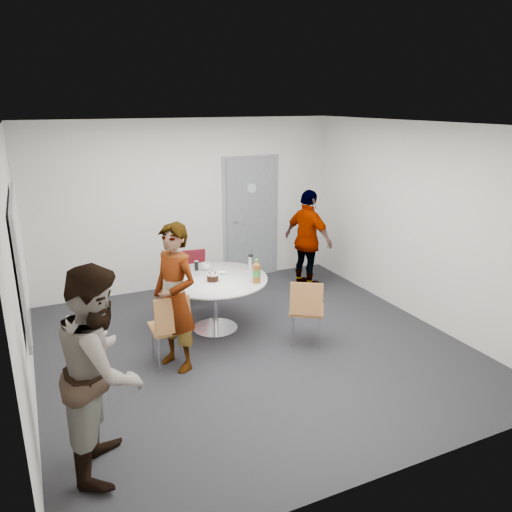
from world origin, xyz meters
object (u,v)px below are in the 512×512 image
chair_far (195,271)px  person_right (308,240)px  person_left (102,369)px  door (251,218)px  whiteboard (20,257)px  chair_near_left (171,323)px  person_main (175,298)px  chair_near_right (306,306)px  table (216,285)px

chair_far → person_right: size_ratio=0.48×
person_left → door: bearing=-21.0°
whiteboard → chair_near_left: whiteboard is taller
person_main → person_right: 3.09m
chair_near_right → person_left: 2.84m
whiteboard → chair_far: 2.98m
table → door: bearing=54.0°
chair_near_left → person_left: size_ratio=0.50×
chair_near_left → chair_far: chair_near_left is taller
person_right → chair_far: bearing=63.9°
person_left → table: bearing=-23.0°
door → person_right: size_ratio=1.31×
door → whiteboard: 4.25m
table → person_main: bearing=-136.1°
door → chair_near_right: size_ratio=2.43×
chair_near_right → person_right: size_ratio=0.54×
whiteboard → chair_far: (2.32, 1.60, -0.98)m
chair_near_right → person_right: (1.05, 1.77, 0.28)m
whiteboard → person_main: size_ratio=1.11×
door → whiteboard: door is taller
door → person_left: 4.91m
chair_far → whiteboard: bearing=40.7°
table → person_right: (1.89, 0.86, 0.18)m
whiteboard → chair_near_right: whiteboard is taller
chair_near_left → chair_near_right: bearing=-5.8°
table → person_right: size_ratio=0.87×
chair_near_right → person_right: person_right is taller
door → chair_near_right: door is taller
chair_near_left → chair_near_right: chair_near_left is taller
person_main → chair_near_left: bearing=-133.9°
door → person_main: door is taller
person_left → person_right: bearing=-33.9°
chair_near_left → chair_far: bearing=65.2°
table → chair_near_left: bearing=-139.0°
chair_near_right → table: bearing=165.5°
person_main → table: bearing=108.2°
chair_far → person_main: (-0.83, -1.85, 0.38)m
chair_near_left → person_main: size_ratio=0.52×
whiteboard → door: bearing=32.7°
person_right → chair_near_right: bearing=131.2°
person_left → chair_near_right: bearing=-48.8°
door → chair_far: door is taller
whiteboard → chair_far: bearing=34.5°
table → chair_far: table is taller
table → chair_near_left: table is taller
table → chair_far: size_ratio=1.79×
whiteboard → chair_near_right: bearing=-7.9°
person_left → person_right: 4.65m
chair_far → person_right: person_right is taller
door → person_right: (0.58, -0.94, -0.22)m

